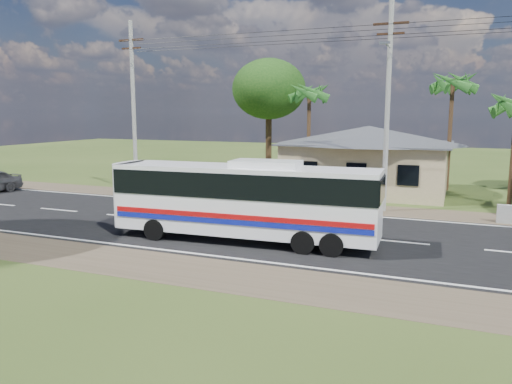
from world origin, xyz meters
TOP-DOWN VIEW (x-y plane):
  - ground at (0.00, 0.00)m, footprint 120.00×120.00m
  - road at (0.00, 0.00)m, footprint 120.00×16.00m
  - house at (1.00, 13.00)m, footprint 12.40×10.00m
  - utility_poles at (2.67, 6.49)m, footprint 32.80×2.22m
  - palm_mid at (6.00, 15.50)m, footprint 2.80×2.80m
  - palm_far at (-4.00, 16.00)m, footprint 2.80×2.80m
  - tree_behind_house at (-8.00, 18.00)m, footprint 6.00×6.00m
  - coach_bus at (-1.42, -2.25)m, footprint 11.07×2.91m

SIDE VIEW (x-z plane):
  - ground at x=0.00m, z-range 0.00..0.00m
  - road at x=0.00m, z-range -0.01..0.02m
  - coach_bus at x=-1.42m, z-range 0.24..3.65m
  - house at x=1.00m, z-range 0.14..5.14m
  - utility_poles at x=2.67m, z-range 0.27..11.27m
  - palm_far at x=-4.00m, z-range 2.83..10.53m
  - tree_behind_house at x=-8.00m, z-range 2.31..11.92m
  - palm_mid at x=6.00m, z-range 3.06..11.26m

